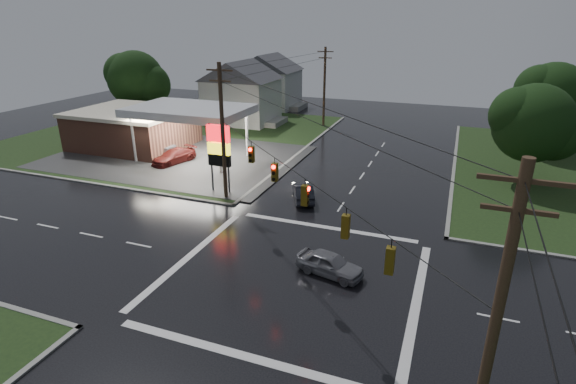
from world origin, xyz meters
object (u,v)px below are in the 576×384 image
(house_near, at_px, (242,91))
(car_north, at_px, (303,192))
(gas_station, at_px, (141,126))
(utility_pole_nw, at_px, (223,131))
(tree_ne_near, at_px, (535,124))
(car_crossing, at_px, (330,264))
(house_far, at_px, (269,80))
(pylon_sign, at_px, (219,147))
(utility_pole_se, at_px, (493,335))
(tree_ne_far, at_px, (554,97))
(car_pump, at_px, (174,156))
(utility_pole_n, at_px, (324,86))
(tree_nw_behind, at_px, (137,79))

(house_near, relative_size, car_north, 2.61)
(gas_station, xyz_separation_m, utility_pole_nw, (16.18, -10.20, 3.17))
(tree_ne_near, bearing_deg, car_crossing, -120.22)
(gas_station, bearing_deg, house_far, 82.50)
(pylon_sign, height_order, house_far, house_far)
(pylon_sign, height_order, car_crossing, pylon_sign)
(pylon_sign, relative_size, house_far, 0.54)
(house_near, xyz_separation_m, tree_ne_near, (35.09, -14.01, 1.16))
(pylon_sign, distance_m, utility_pole_se, 28.34)
(tree_ne_far, bearing_deg, car_pump, -153.67)
(tree_ne_far, distance_m, car_pump, 40.76)
(utility_pole_se, xyz_separation_m, house_far, (-31.45, 57.50, -1.32))
(utility_pole_se, xyz_separation_m, tree_ne_far, (7.65, 43.49, 0.46))
(utility_pole_se, xyz_separation_m, tree_ne_near, (4.64, 31.49, -0.16))
(car_pump, bearing_deg, utility_pole_nw, -17.98)
(tree_ne_far, bearing_deg, house_near, 176.99)
(house_near, xyz_separation_m, car_crossing, (22.86, -35.01, -3.72))
(pylon_sign, xyz_separation_m, house_near, (-10.45, 25.50, 0.39))
(utility_pole_n, height_order, car_crossing, utility_pole_n)
(utility_pole_se, bearing_deg, house_near, 123.79)
(tree_nw_behind, height_order, car_crossing, tree_nw_behind)
(gas_station, xyz_separation_m, car_pump, (6.62, -3.62, -1.82))
(utility_pole_se, bearing_deg, house_far, 118.68)
(utility_pole_nw, bearing_deg, gas_station, 147.77)
(gas_station, bearing_deg, tree_nw_behind, 128.42)
(utility_pole_se, height_order, car_crossing, utility_pole_se)
(tree_ne_far, xyz_separation_m, car_pump, (-36.20, -17.92, -5.45))
(gas_station, bearing_deg, utility_pole_nw, -32.23)
(utility_pole_nw, xyz_separation_m, tree_ne_far, (26.65, 24.49, 0.46))
(tree_ne_near, bearing_deg, house_near, 158.24)
(house_far, bearing_deg, tree_ne_far, -19.71)
(tree_nw_behind, bearing_deg, utility_pole_se, -42.34)
(house_near, height_order, house_far, same)
(tree_ne_far, bearing_deg, car_north, -132.07)
(gas_station, relative_size, car_crossing, 6.49)
(house_far, bearing_deg, house_near, -85.24)
(utility_pole_n, height_order, house_far, utility_pole_n)
(utility_pole_se, distance_m, house_near, 54.77)
(house_near, xyz_separation_m, car_north, (17.65, -24.67, -3.71))
(tree_ne_near, bearing_deg, car_north, -148.56)
(gas_station, relative_size, pylon_sign, 4.37)
(pylon_sign, distance_m, house_near, 27.56)
(utility_pole_n, xyz_separation_m, house_near, (-11.45, -2.00, -1.06))
(utility_pole_n, relative_size, tree_nw_behind, 1.05)
(tree_ne_near, xyz_separation_m, car_north, (-17.45, -10.66, -4.86))
(gas_station, xyz_separation_m, car_crossing, (27.58, -18.71, -1.86))
(house_far, height_order, tree_ne_far, tree_ne_far)
(gas_station, height_order, tree_ne_far, tree_ne_far)
(tree_nw_behind, bearing_deg, tree_ne_far, 4.49)
(utility_pole_se, relative_size, utility_pole_n, 1.05)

